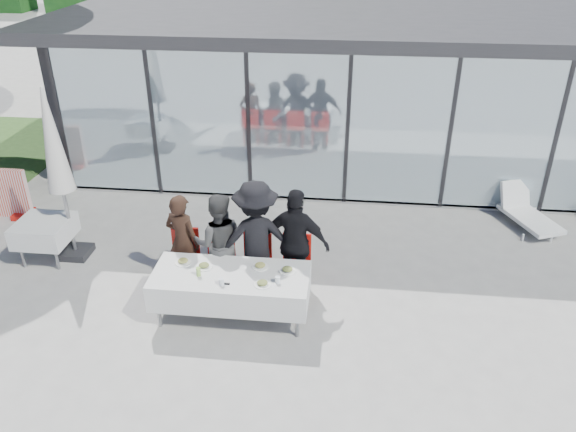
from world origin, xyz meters
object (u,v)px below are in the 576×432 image
object	(u,v)px
plate_extra	(262,283)
market_umbrella	(55,151)
diner_a	(183,241)
spare_table_left	(44,231)
diner_b	(219,242)
diner_chair_d	(296,262)
plate_d	(287,270)
plate_b	(204,266)
dining_table	(231,286)
diner_chair_b	(220,257)
diner_c	(256,238)
diner_d	(296,243)
spare_chair_b	(489,182)
lounger	(526,211)
folded_eyeglasses	(225,284)
diner_chair_c	(257,259)
juice_bottle	(198,272)
diner_chair_a	(185,255)
plate_a	(183,261)
plate_c	(260,266)

from	to	relation	value
plate_extra	market_umbrella	xyz separation A→B (m)	(-3.56, 1.58, 1.17)
diner_a	spare_table_left	world-z (taller)	diner_a
diner_b	diner_chair_d	bearing A→B (deg)	172.38
market_umbrella	plate_d	bearing A→B (deg)	-17.32
plate_b	dining_table	bearing A→B (deg)	-16.40
diner_a	spare_table_left	xyz separation A→B (m)	(-2.56, 0.48, -0.25)
diner_chair_b	diner_c	size ratio (longest dim) A/B	0.52
diner_chair_b	diner_d	distance (m)	1.25
plate_d	spare_chair_b	xyz separation A→B (m)	(3.63, 3.92, -0.24)
diner_b	plate_b	bearing A→B (deg)	72.91
plate_b	lounger	xyz separation A→B (m)	(5.46, 3.30, -0.52)
diner_c	folded_eyeglasses	bearing A→B (deg)	59.28
dining_table	spare_chair_b	bearing A→B (deg)	42.56
diner_chair_d	market_umbrella	xyz separation A→B (m)	(-3.94, 0.61, 1.41)
dining_table	plate_d	bearing A→B (deg)	10.84
plate_extra	market_umbrella	distance (m)	4.07
diner_b	plate_d	size ratio (longest dim) A/B	6.79
diner_chair_c	spare_chair_b	distance (m)	5.33
plate_extra	lounger	size ratio (longest dim) A/B	0.17
diner_chair_b	juice_bottle	size ratio (longest dim) A/B	7.27
diner_chair_d	juice_bottle	world-z (taller)	diner_chair_d
spare_table_left	market_umbrella	distance (m)	1.46
plate_extra	spare_chair_b	bearing A→B (deg)	47.47
diner_chair_a	plate_d	world-z (taller)	diner_chair_a
diner_chair_d	plate_b	size ratio (longest dim) A/B	4.04
diner_chair_a	dining_table	bearing A→B (deg)	-39.96
diner_b	plate_a	world-z (taller)	diner_b
lounger	diner_b	bearing A→B (deg)	-153.32
plate_b	diner_a	bearing A→B (deg)	128.65
diner_chair_c	dining_table	bearing A→B (deg)	-109.20
lounger	diner_chair_b	bearing A→B (deg)	-153.53
plate_d	folded_eyeglasses	world-z (taller)	plate_d
diner_chair_b	plate_extra	bearing A→B (deg)	-49.72
diner_chair_c	plate_extra	size ratio (longest dim) A/B	4.04
diner_chair_c	market_umbrella	size ratio (longest dim) A/B	0.33
plate_d	lounger	distance (m)	5.38
diner_chair_a	plate_d	xyz separation A→B (m)	(1.70, -0.60, 0.24)
diner_b	plate_d	bearing A→B (deg)	144.36
plate_b	plate_c	bearing A→B (deg)	6.44
diner_chair_a	diner_chair_c	distance (m)	1.16
plate_b	diner_c	bearing A→B (deg)	41.84
diner_d	lounger	bearing A→B (deg)	-134.86
folded_eyeglasses	market_umbrella	xyz separation A→B (m)	(-3.04, 1.62, 1.19)
diner_d	juice_bottle	xyz separation A→B (m)	(-1.31, -0.82, -0.07)
diner_c	market_umbrella	bearing A→B (deg)	-25.20
diner_a	market_umbrella	distance (m)	2.54
plate_a	plate_b	bearing A→B (deg)	-14.02
plate_d	spare_table_left	size ratio (longest dim) A/B	0.28
diner_chair_b	spare_chair_b	size ratio (longest dim) A/B	1.00
plate_c	spare_chair_b	bearing A→B (deg)	43.72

